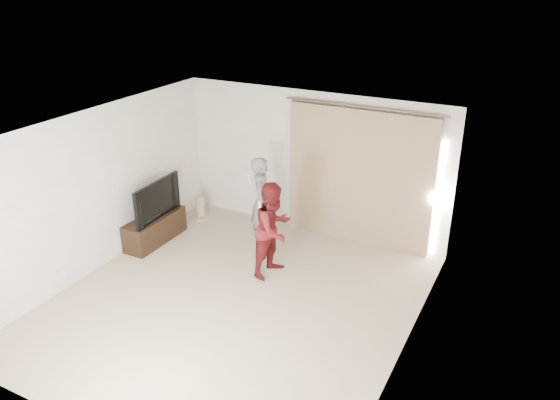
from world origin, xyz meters
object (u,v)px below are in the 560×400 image
at_px(tv, 152,199).
at_px(person_man, 262,201).
at_px(person_woman, 274,229).
at_px(tv_console, 155,229).

relative_size(tv, person_man, 0.74).
bearing_deg(tv, person_woman, -91.47).
bearing_deg(tv_console, person_man, 26.27).
distance_m(tv_console, tv, 0.58).
relative_size(tv_console, person_woman, 0.81).
bearing_deg(person_woman, tv_console, -179.39).
distance_m(tv_console, person_woman, 2.45).
bearing_deg(tv_console, person_woman, 0.61).
distance_m(person_man, person_woman, 1.06).
distance_m(tv, person_woman, 2.39).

